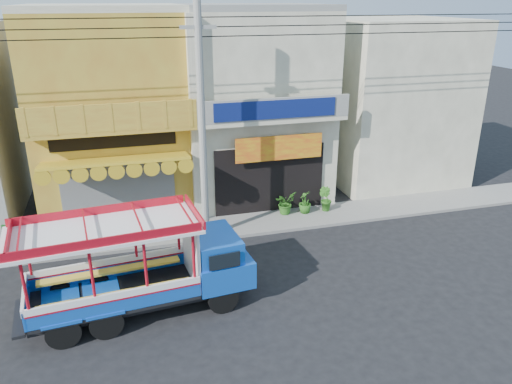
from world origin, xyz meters
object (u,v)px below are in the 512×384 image
(green_sign, at_px, (13,240))
(potted_plant_c, at_px, (305,202))
(utility_pole, at_px, (205,106))
(songthaew_truck, at_px, (155,264))
(potted_plant_b, at_px, (325,199))
(potted_plant_a, at_px, (285,203))

(green_sign, distance_m, potted_plant_c, 11.13)
(utility_pole, distance_m, green_sign, 8.30)
(songthaew_truck, height_order, potted_plant_c, songthaew_truck)
(songthaew_truck, bearing_deg, green_sign, 133.76)
(potted_plant_b, bearing_deg, utility_pole, 71.43)
(utility_pole, bearing_deg, potted_plant_b, 11.76)
(utility_pole, distance_m, potted_plant_c, 6.20)
(utility_pole, xyz_separation_m, potted_plant_c, (4.20, 1.05, -4.44))
(songthaew_truck, distance_m, potted_plant_c, 8.32)
(potted_plant_a, bearing_deg, green_sign, 146.91)
(utility_pole, relative_size, green_sign, 29.43)
(green_sign, height_order, potted_plant_a, green_sign)
(utility_pole, height_order, potted_plant_c, utility_pole)
(songthaew_truck, height_order, potted_plant_a, songthaew_truck)
(utility_pole, bearing_deg, green_sign, 173.80)
(utility_pole, relative_size, potted_plant_a, 29.96)
(green_sign, distance_m, potted_plant_a, 10.32)
(potted_plant_a, distance_m, potted_plant_b, 1.73)
(potted_plant_c, bearing_deg, potted_plant_b, 126.43)
(green_sign, relative_size, potted_plant_c, 1.01)
(songthaew_truck, relative_size, potted_plant_b, 6.61)
(utility_pole, bearing_deg, songthaew_truck, -119.73)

